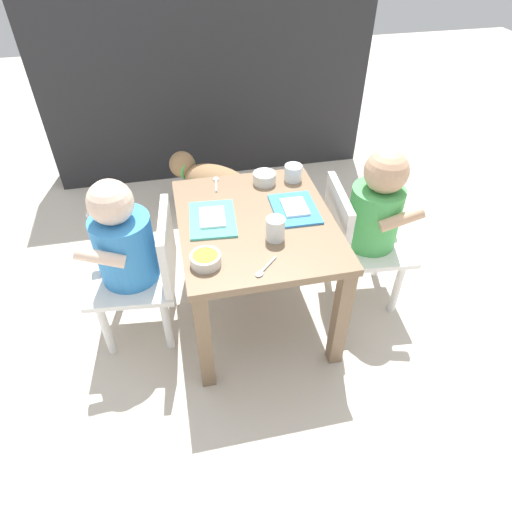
{
  "coord_description": "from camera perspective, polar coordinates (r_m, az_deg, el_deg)",
  "views": [
    {
      "loc": [
        -0.24,
        -1.12,
        1.26
      ],
      "look_at": [
        0.0,
        0.0,
        0.28
      ],
      "focal_mm": 31.2,
      "sensor_mm": 36.0,
      "label": 1
    }
  ],
  "objects": [
    {
      "name": "veggie_bowl_near",
      "position": [
        1.59,
        1.09,
        10.01
      ],
      "size": [
        0.08,
        0.08,
        0.04
      ],
      "color": "silver",
      "rests_on": "dining_table"
    },
    {
      "name": "food_tray_right",
      "position": [
        1.46,
        4.99,
        6.09
      ],
      "size": [
        0.15,
        0.19,
        0.02
      ],
      "color": "#388CD8",
      "rests_on": "dining_table"
    },
    {
      "name": "water_cup_left",
      "position": [
        1.61,
        4.78,
        10.5
      ],
      "size": [
        0.06,
        0.06,
        0.06
      ],
      "color": "white",
      "rests_on": "dining_table"
    },
    {
      "name": "food_tray_left",
      "position": [
        1.41,
        -5.61,
        4.78
      ],
      "size": [
        0.16,
        0.21,
        0.02
      ],
      "color": "#4CC6BC",
      "rests_on": "dining_table"
    },
    {
      "name": "water_cup_right",
      "position": [
        1.32,
        2.49,
        3.33
      ],
      "size": [
        0.06,
        0.06,
        0.07
      ],
      "color": "white",
      "rests_on": "dining_table"
    },
    {
      "name": "seated_child_left",
      "position": [
        1.44,
        -16.08,
        1.14
      ],
      "size": [
        0.31,
        0.31,
        0.61
      ],
      "color": "white",
      "rests_on": "ground"
    },
    {
      "name": "dog",
      "position": [
        2.08,
        -5.52,
        9.42
      ],
      "size": [
        0.41,
        0.4,
        0.29
      ],
      "color": "olive",
      "rests_on": "ground"
    },
    {
      "name": "seated_child_right",
      "position": [
        1.57,
        14.62,
        5.26
      ],
      "size": [
        0.31,
        0.31,
        0.62
      ],
      "color": "white",
      "rests_on": "ground"
    },
    {
      "name": "dining_table",
      "position": [
        1.46,
        0.0,
        2.16
      ],
      "size": [
        0.49,
        0.58,
        0.43
      ],
      "color": "#7A6047",
      "rests_on": "ground"
    },
    {
      "name": "ground_plane",
      "position": [
        1.7,
        0.0,
        -7.16
      ],
      "size": [
        7.0,
        7.0,
        0.0
      ],
      "primitive_type": "plane",
      "color": "beige"
    },
    {
      "name": "spoon_by_right_tray",
      "position": [
        1.23,
        1.08,
        -1.65
      ],
      "size": [
        0.08,
        0.08,
        0.01
      ],
      "color": "silver",
      "rests_on": "dining_table"
    },
    {
      "name": "spoon_by_left_tray",
      "position": [
        1.6,
        -5.14,
        9.38
      ],
      "size": [
        0.03,
        0.1,
        0.01
      ],
      "color": "silver",
      "rests_on": "dining_table"
    },
    {
      "name": "kitchen_cabinet_back",
      "position": [
        2.48,
        -6.45,
        22.35
      ],
      "size": [
        1.62,
        0.34,
        0.98
      ],
      "primitive_type": "cube",
      "color": "#232326",
      "rests_on": "ground"
    },
    {
      "name": "cereal_bowl_left_side",
      "position": [
        1.25,
        -6.48,
        -0.41
      ],
      "size": [
        0.09,
        0.09,
        0.03
      ],
      "color": "silver",
      "rests_on": "dining_table"
    }
  ]
}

